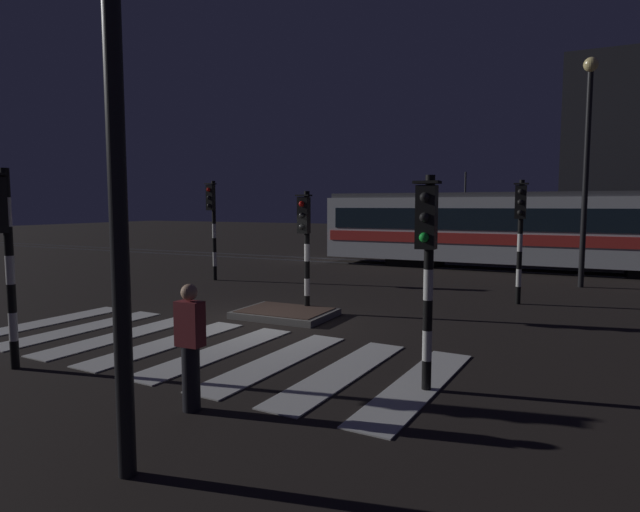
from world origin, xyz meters
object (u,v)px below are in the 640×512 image
(tram, at_px, (527,229))
(pedestrian_waiting_at_kerb, at_px, (190,346))
(traffic_light_kerb_mid_left, at_px, (3,238))
(traffic_light_corner_near_right, at_px, (427,251))
(traffic_light_corner_far_right, at_px, (520,223))
(traffic_light_corner_far_left, at_px, (212,215))
(traffic_light_median_centre, at_px, (305,233))
(street_lamp_trackside_right, at_px, (587,147))

(tram, bearing_deg, pedestrian_waiting_at_kerb, -97.91)
(traffic_light_kerb_mid_left, xyz_separation_m, traffic_light_corner_near_right, (6.49, 2.00, -0.11))
(traffic_light_corner_near_right, height_order, pedestrian_waiting_at_kerb, traffic_light_corner_near_right)
(traffic_light_corner_far_right, height_order, pedestrian_waiting_at_kerb, traffic_light_corner_far_right)
(traffic_light_corner_near_right, bearing_deg, traffic_light_corner_far_left, 141.02)
(traffic_light_corner_far_left, relative_size, traffic_light_corner_near_right, 1.13)
(traffic_light_median_centre, relative_size, street_lamp_trackside_right, 0.43)
(traffic_light_kerb_mid_left, xyz_separation_m, traffic_light_corner_far_right, (6.94, 9.95, 0.05))
(traffic_light_kerb_mid_left, distance_m, traffic_light_corner_near_right, 6.79)
(traffic_light_median_centre, relative_size, tram, 0.18)
(traffic_light_corner_far_left, relative_size, street_lamp_trackside_right, 0.50)
(traffic_light_kerb_mid_left, distance_m, pedestrian_waiting_at_kerb, 4.09)
(traffic_light_kerb_mid_left, xyz_separation_m, traffic_light_median_centre, (2.24, 6.31, -0.17))
(traffic_light_corner_near_right, xyz_separation_m, pedestrian_waiting_at_kerb, (-2.61, -2.06, -1.21))
(traffic_light_corner_far_left, distance_m, traffic_light_median_centre, 6.89)
(traffic_light_corner_far_right, bearing_deg, traffic_light_corner_near_right, -93.23)
(traffic_light_kerb_mid_left, relative_size, tram, 0.19)
(street_lamp_trackside_right, bearing_deg, traffic_light_corner_near_right, -99.47)
(traffic_light_median_centre, height_order, pedestrian_waiting_at_kerb, traffic_light_median_centre)
(traffic_light_corner_far_right, xyz_separation_m, traffic_light_median_centre, (-4.69, -3.64, -0.22))
(traffic_light_kerb_mid_left, bearing_deg, traffic_light_corner_near_right, 17.13)
(pedestrian_waiting_at_kerb, bearing_deg, traffic_light_median_centre, 104.34)
(traffic_light_corner_far_right, relative_size, pedestrian_waiting_at_kerb, 2.00)
(street_lamp_trackside_right, distance_m, tram, 5.49)
(traffic_light_corner_far_right, height_order, traffic_light_corner_far_left, traffic_light_corner_far_left)
(traffic_light_kerb_mid_left, xyz_separation_m, tram, (6.40, 18.17, -0.45))
(pedestrian_waiting_at_kerb, bearing_deg, street_lamp_trackside_right, 71.80)
(traffic_light_corner_far_right, height_order, traffic_light_median_centre, traffic_light_corner_far_right)
(street_lamp_trackside_right, height_order, pedestrian_waiting_at_kerb, street_lamp_trackside_right)
(traffic_light_corner_far_right, relative_size, traffic_light_corner_far_left, 0.95)
(traffic_light_median_centre, height_order, tram, tram)
(street_lamp_trackside_right, relative_size, pedestrian_waiting_at_kerb, 4.24)
(traffic_light_kerb_mid_left, distance_m, street_lamp_trackside_right, 16.50)
(traffic_light_corner_far_left, relative_size, tram, 0.21)
(traffic_light_corner_near_right, bearing_deg, traffic_light_kerb_mid_left, -162.87)
(traffic_light_corner_far_left, bearing_deg, traffic_light_median_centre, -33.29)
(traffic_light_corner_near_right, distance_m, pedestrian_waiting_at_kerb, 3.54)
(traffic_light_kerb_mid_left, height_order, traffic_light_median_centre, traffic_light_kerb_mid_left)
(traffic_light_corner_far_right, height_order, traffic_light_corner_near_right, traffic_light_corner_far_right)
(traffic_light_corner_far_right, xyz_separation_m, pedestrian_waiting_at_kerb, (-3.06, -10.02, -1.38))
(tram, height_order, pedestrian_waiting_at_kerb, tram)
(traffic_light_kerb_mid_left, bearing_deg, street_lamp_trackside_right, 58.71)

